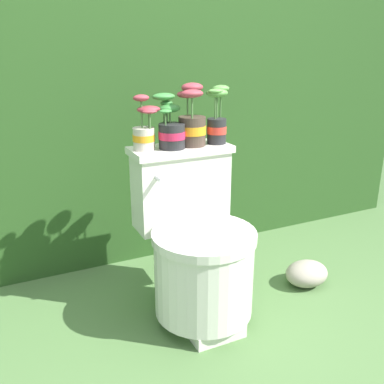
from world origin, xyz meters
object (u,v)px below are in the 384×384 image
object	(u,v)px
potted_plant_left	(144,130)
garden_stone	(307,273)
potted_plant_midleft	(171,128)
potted_plant_midright	(217,119)
toilet	(197,249)
potted_plant_middle	(192,122)

from	to	relation	value
potted_plant_left	garden_stone	world-z (taller)	potted_plant_left
potted_plant_midleft	potted_plant_midright	size ratio (longest dim) A/B	0.91
garden_stone	toilet	bearing A→B (deg)	178.21
potted_plant_middle	potted_plant_midleft	bearing A→B (deg)	-174.48
garden_stone	potted_plant_left	bearing A→B (deg)	165.87
potted_plant_midright	garden_stone	xyz separation A→B (m)	(0.43, -0.18, -0.78)
potted_plant_middle	potted_plant_midright	bearing A→B (deg)	-2.65
potted_plant_midright	garden_stone	size ratio (longest dim) A/B	1.12
potted_plant_midleft	potted_plant_middle	bearing A→B (deg)	5.52
potted_plant_midright	garden_stone	world-z (taller)	potted_plant_midright
potted_plant_midleft	potted_plant_midright	distance (m)	0.22
potted_plant_middle	potted_plant_midright	distance (m)	0.12
potted_plant_midleft	potted_plant_midright	bearing A→B (deg)	1.12
potted_plant_midleft	potted_plant_middle	size ratio (longest dim) A/B	0.86
toilet	potted_plant_midleft	world-z (taller)	potted_plant_midleft
potted_plant_middle	garden_stone	world-z (taller)	potted_plant_middle
potted_plant_midleft	garden_stone	xyz separation A→B (m)	(0.65, -0.17, -0.75)
toilet	potted_plant_midleft	size ratio (longest dim) A/B	3.23
toilet	garden_stone	world-z (taller)	toilet
toilet	potted_plant_midright	xyz separation A→B (m)	(0.17, 0.16, 0.52)
potted_plant_left	potted_plant_middle	xyz separation A→B (m)	(0.21, -0.01, 0.02)
potted_plant_midright	potted_plant_left	bearing A→B (deg)	177.31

